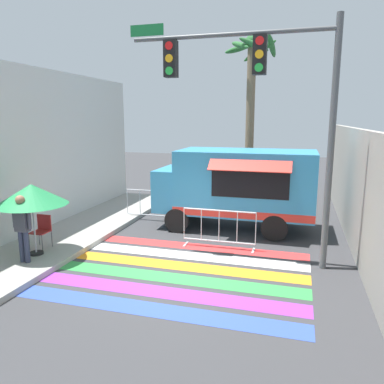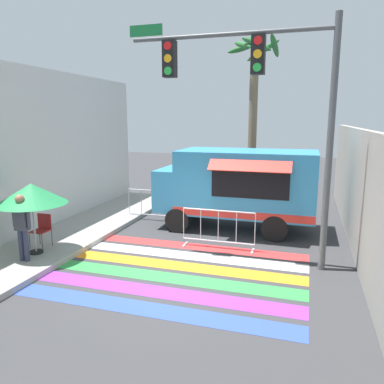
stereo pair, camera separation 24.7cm
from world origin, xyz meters
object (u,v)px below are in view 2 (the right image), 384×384
(traffic_signal_pole, at_px, (259,89))
(barricade_front, at_px, (218,229))
(palm_tree, at_px, (254,94))
(patio_umbrella, at_px, (31,194))
(vendor_person, at_px, (22,223))
(food_truck, at_px, (235,184))
(barricade_side, at_px, (154,205))
(folding_chair, at_px, (42,227))

(traffic_signal_pole, height_order, barricade_front, traffic_signal_pole)
(traffic_signal_pole, bearing_deg, palm_tree, 99.12)
(patio_umbrella, xyz_separation_m, vendor_person, (0.10, -0.54, -0.64))
(traffic_signal_pole, bearing_deg, barricade_front, 146.68)
(food_truck, xyz_separation_m, traffic_signal_pole, (1.10, -2.88, 2.87))
(barricade_front, bearing_deg, barricade_side, 142.68)
(folding_chair, xyz_separation_m, barricade_side, (1.74, 3.94, -0.14))
(food_truck, relative_size, vendor_person, 3.05)
(traffic_signal_pole, height_order, patio_umbrella, traffic_signal_pole)
(food_truck, bearing_deg, traffic_signal_pole, -69.16)
(folding_chair, xyz_separation_m, palm_tree, (4.68, 8.10, 4.04))
(traffic_signal_pole, xyz_separation_m, folding_chair, (-5.82, -0.95, -3.71))
(vendor_person, relative_size, palm_tree, 0.24)
(patio_umbrella, relative_size, palm_tree, 0.27)
(vendor_person, xyz_separation_m, palm_tree, (4.39, 9.18, 3.62))
(food_truck, bearing_deg, barricade_side, 177.79)
(vendor_person, relative_size, barricade_side, 0.83)
(patio_umbrella, height_order, folding_chair, patio_umbrella)
(patio_umbrella, xyz_separation_m, folding_chair, (-0.19, 0.53, -1.07))
(patio_umbrella, bearing_deg, barricade_side, 70.88)
(barricade_side, height_order, palm_tree, palm_tree)
(traffic_signal_pole, height_order, vendor_person, traffic_signal_pole)
(barricade_side, distance_m, palm_tree, 6.59)
(patio_umbrella, distance_m, barricade_side, 4.89)
(food_truck, relative_size, traffic_signal_pole, 0.87)
(traffic_signal_pole, distance_m, folding_chair, 6.97)
(vendor_person, distance_m, barricade_front, 5.23)
(barricade_side, relative_size, palm_tree, 0.29)
(patio_umbrella, xyz_separation_m, palm_tree, (4.49, 8.64, 2.98))
(vendor_person, bearing_deg, palm_tree, 62.89)
(traffic_signal_pole, distance_m, patio_umbrella, 6.40)
(patio_umbrella, relative_size, folding_chair, 2.07)
(food_truck, height_order, patio_umbrella, food_truck)
(food_truck, distance_m, traffic_signal_pole, 4.21)
(folding_chair, height_order, barricade_side, barricade_side)
(food_truck, relative_size, barricade_front, 2.46)
(food_truck, relative_size, folding_chair, 5.72)
(folding_chair, distance_m, palm_tree, 10.19)
(patio_umbrella, bearing_deg, vendor_person, -79.33)
(barricade_side, bearing_deg, folding_chair, -113.79)
(patio_umbrella, bearing_deg, barricade_front, 26.44)
(folding_chair, height_order, barricade_front, barricade_front)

